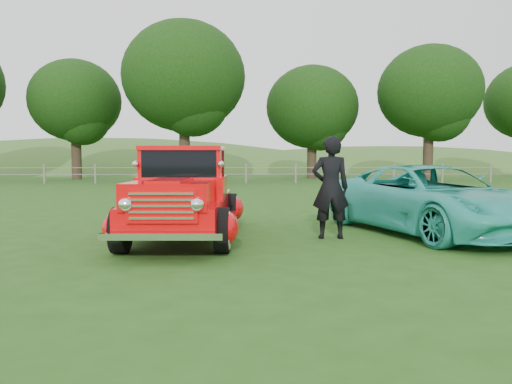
{
  "coord_description": "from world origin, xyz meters",
  "views": [
    {
      "loc": [
        -0.46,
        -8.02,
        1.57
      ],
      "look_at": [
        -0.14,
        1.2,
        0.93
      ],
      "focal_mm": 35.0,
      "sensor_mm": 36.0,
      "label": 1
    }
  ],
  "objects_px": {
    "tree_near_west": "(184,77)",
    "tree_mid_east": "(430,92)",
    "tree_mid_west": "(75,101)",
    "man": "(330,188)",
    "red_pickup": "(184,197)",
    "tree_near_east": "(312,107)",
    "teal_sedan": "(431,199)"
  },
  "relations": [
    {
      "from": "tree_mid_west",
      "to": "red_pickup",
      "type": "bearing_deg",
      "value": -68.31
    },
    {
      "from": "tree_near_west",
      "to": "red_pickup",
      "type": "distance_m",
      "value": 24.26
    },
    {
      "from": "tree_mid_west",
      "to": "man",
      "type": "relative_size",
      "value": 4.28
    },
    {
      "from": "man",
      "to": "tree_near_east",
      "type": "bearing_deg",
      "value": -97.11
    },
    {
      "from": "man",
      "to": "tree_near_west",
      "type": "bearing_deg",
      "value": -76.73
    },
    {
      "from": "tree_near_east",
      "to": "man",
      "type": "xyz_separation_m",
      "value": [
        -3.69,
        -27.49,
        -4.26
      ]
    },
    {
      "from": "teal_sedan",
      "to": "man",
      "type": "bearing_deg",
      "value": 175.33
    },
    {
      "from": "tree_mid_west",
      "to": "red_pickup",
      "type": "height_order",
      "value": "tree_mid_west"
    },
    {
      "from": "tree_near_west",
      "to": "red_pickup",
      "type": "xyz_separation_m",
      "value": [
        2.49,
        -23.38,
        -6.0
      ]
    },
    {
      "from": "teal_sedan",
      "to": "man",
      "type": "distance_m",
      "value": 2.25
    },
    {
      "from": "tree_near_east",
      "to": "tree_near_west",
      "type": "bearing_deg",
      "value": -156.04
    },
    {
      "from": "tree_near_east",
      "to": "man",
      "type": "height_order",
      "value": "tree_near_east"
    },
    {
      "from": "tree_mid_west",
      "to": "tree_near_west",
      "type": "bearing_deg",
      "value": -20.56
    },
    {
      "from": "tree_mid_east",
      "to": "man",
      "type": "bearing_deg",
      "value": -114.63
    },
    {
      "from": "tree_near_west",
      "to": "tree_mid_east",
      "type": "xyz_separation_m",
      "value": [
        17.0,
        2.0,
        -0.62
      ]
    },
    {
      "from": "tree_near_west",
      "to": "red_pickup",
      "type": "bearing_deg",
      "value": -83.92
    },
    {
      "from": "tree_near_west",
      "to": "tree_near_east",
      "type": "bearing_deg",
      "value": 23.96
    },
    {
      "from": "tree_mid_west",
      "to": "tree_near_east",
      "type": "height_order",
      "value": "tree_mid_west"
    },
    {
      "from": "tree_mid_west",
      "to": "teal_sedan",
      "type": "distance_m",
      "value": 30.63
    },
    {
      "from": "tree_mid_east",
      "to": "red_pickup",
      "type": "bearing_deg",
      "value": -119.76
    },
    {
      "from": "tree_mid_east",
      "to": "tree_mid_west",
      "type": "bearing_deg",
      "value": 177.71
    },
    {
      "from": "tree_near_east",
      "to": "teal_sedan",
      "type": "relative_size",
      "value": 1.64
    },
    {
      "from": "teal_sedan",
      "to": "man",
      "type": "height_order",
      "value": "man"
    },
    {
      "from": "tree_near_west",
      "to": "red_pickup",
      "type": "relative_size",
      "value": 2.07
    },
    {
      "from": "tree_mid_west",
      "to": "tree_near_west",
      "type": "height_order",
      "value": "tree_near_west"
    },
    {
      "from": "red_pickup",
      "to": "teal_sedan",
      "type": "height_order",
      "value": "red_pickup"
    },
    {
      "from": "tree_mid_west",
      "to": "tree_near_east",
      "type": "xyz_separation_m",
      "value": [
        17.0,
        1.0,
        -0.3
      ]
    },
    {
      "from": "tree_near_east",
      "to": "tree_mid_east",
      "type": "bearing_deg",
      "value": -14.04
    },
    {
      "from": "red_pickup",
      "to": "teal_sedan",
      "type": "relative_size",
      "value": 0.99
    },
    {
      "from": "tree_mid_west",
      "to": "red_pickup",
      "type": "distance_m",
      "value": 28.78
    },
    {
      "from": "tree_near_west",
      "to": "tree_mid_east",
      "type": "distance_m",
      "value": 17.13
    },
    {
      "from": "teal_sedan",
      "to": "red_pickup",
      "type": "bearing_deg",
      "value": 166.67
    }
  ]
}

